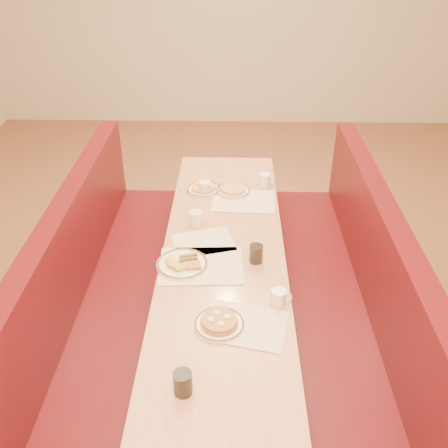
{
  "coord_description": "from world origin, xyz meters",
  "views": [
    {
      "loc": [
        0.05,
        -2.34,
        2.42
      ],
      "look_at": [
        0.0,
        0.12,
        0.85
      ],
      "focal_mm": 40.0,
      "sensor_mm": 36.0,
      "label": 1
    }
  ],
  "objects_px": {
    "booth_left": "(106,299)",
    "coffee_mug_c": "(265,180)",
    "eggs_plate": "(182,264)",
    "soda_tumbler_mid": "(256,254)",
    "coffee_mug_a": "(279,297)",
    "coffee_mug_b": "(196,218)",
    "booth_right": "(343,303)",
    "coffee_mug_d": "(205,187)",
    "soda_tumbler_near": "(183,383)",
    "diner_table": "(224,300)",
    "pancake_plate": "(219,323)"
  },
  "relations": [
    {
      "from": "diner_table",
      "to": "booth_left",
      "type": "bearing_deg",
      "value": 180.0
    },
    {
      "from": "coffee_mug_a",
      "to": "coffee_mug_b",
      "type": "distance_m",
      "value": 0.86
    },
    {
      "from": "eggs_plate",
      "to": "soda_tumbler_mid",
      "type": "distance_m",
      "value": 0.41
    },
    {
      "from": "coffee_mug_c",
      "to": "soda_tumbler_mid",
      "type": "xyz_separation_m",
      "value": [
        -0.09,
        -0.89,
        0.0
      ]
    },
    {
      "from": "soda_tumbler_mid",
      "to": "soda_tumbler_near",
      "type": "bearing_deg",
      "value": -109.88
    },
    {
      "from": "eggs_plate",
      "to": "booth_right",
      "type": "bearing_deg",
      "value": 9.36
    },
    {
      "from": "pancake_plate",
      "to": "eggs_plate",
      "type": "xyz_separation_m",
      "value": [
        -0.22,
        0.46,
        -0.0
      ]
    },
    {
      "from": "coffee_mug_c",
      "to": "soda_tumbler_mid",
      "type": "bearing_deg",
      "value": -87.29
    },
    {
      "from": "pancake_plate",
      "to": "coffee_mug_c",
      "type": "relative_size",
      "value": 2.01
    },
    {
      "from": "eggs_plate",
      "to": "coffee_mug_c",
      "type": "xyz_separation_m",
      "value": [
        0.5,
        0.95,
        0.03
      ]
    },
    {
      "from": "pancake_plate",
      "to": "coffee_mug_a",
      "type": "bearing_deg",
      "value": 29.14
    },
    {
      "from": "diner_table",
      "to": "coffee_mug_b",
      "type": "distance_m",
      "value": 0.53
    },
    {
      "from": "coffee_mug_a",
      "to": "soda_tumbler_mid",
      "type": "xyz_separation_m",
      "value": [
        -0.1,
        0.35,
        0.01
      ]
    },
    {
      "from": "eggs_plate",
      "to": "diner_table",
      "type": "bearing_deg",
      "value": 34.95
    },
    {
      "from": "pancake_plate",
      "to": "soda_tumbler_near",
      "type": "distance_m",
      "value": 0.41
    },
    {
      "from": "eggs_plate",
      "to": "soda_tumbler_mid",
      "type": "height_order",
      "value": "soda_tumbler_mid"
    },
    {
      "from": "coffee_mug_c",
      "to": "diner_table",
      "type": "bearing_deg",
      "value": -100.5
    },
    {
      "from": "diner_table",
      "to": "coffee_mug_c",
      "type": "relative_size",
      "value": 20.89
    },
    {
      "from": "coffee_mug_b",
      "to": "soda_tumbler_near",
      "type": "relative_size",
      "value": 1.06
    },
    {
      "from": "booth_left",
      "to": "coffee_mug_c",
      "type": "height_order",
      "value": "booth_left"
    },
    {
      "from": "diner_table",
      "to": "coffee_mug_b",
      "type": "xyz_separation_m",
      "value": [
        -0.17,
        0.27,
        0.42
      ]
    },
    {
      "from": "booth_right",
      "to": "diner_table",
      "type": "bearing_deg",
      "value": 180.0
    },
    {
      "from": "coffee_mug_d",
      "to": "soda_tumbler_near",
      "type": "relative_size",
      "value": 1.0
    },
    {
      "from": "pancake_plate",
      "to": "soda_tumbler_near",
      "type": "xyz_separation_m",
      "value": [
        -0.13,
        -0.38,
        0.04
      ]
    },
    {
      "from": "booth_left",
      "to": "pancake_plate",
      "type": "xyz_separation_m",
      "value": [
        0.73,
        -0.62,
        0.41
      ]
    },
    {
      "from": "coffee_mug_a",
      "to": "soda_tumbler_near",
      "type": "bearing_deg",
      "value": -126.17
    },
    {
      "from": "diner_table",
      "to": "coffee_mug_c",
      "type": "height_order",
      "value": "coffee_mug_c"
    },
    {
      "from": "coffee_mug_d",
      "to": "soda_tumbler_mid",
      "type": "bearing_deg",
      "value": -50.98
    },
    {
      "from": "eggs_plate",
      "to": "soda_tumbler_near",
      "type": "distance_m",
      "value": 0.84
    },
    {
      "from": "booth_right",
      "to": "pancake_plate",
      "type": "xyz_separation_m",
      "value": [
        -0.74,
        -0.62,
        0.41
      ]
    },
    {
      "from": "booth_right",
      "to": "coffee_mug_b",
      "type": "xyz_separation_m",
      "value": [
        -0.91,
        0.27,
        0.43
      ]
    },
    {
      "from": "coffee_mug_a",
      "to": "coffee_mug_d",
      "type": "bearing_deg",
      "value": 112.41
    },
    {
      "from": "pancake_plate",
      "to": "coffee_mug_d",
      "type": "height_order",
      "value": "coffee_mug_d"
    },
    {
      "from": "eggs_plate",
      "to": "coffee_mug_d",
      "type": "distance_m",
      "value": 0.84
    },
    {
      "from": "booth_left",
      "to": "booth_right",
      "type": "xyz_separation_m",
      "value": [
        1.46,
        0.0,
        0.0
      ]
    },
    {
      "from": "diner_table",
      "to": "booth_right",
      "type": "height_order",
      "value": "booth_right"
    },
    {
      "from": "booth_right",
      "to": "coffee_mug_c",
      "type": "distance_m",
      "value": 1.01
    },
    {
      "from": "diner_table",
      "to": "soda_tumbler_mid",
      "type": "xyz_separation_m",
      "value": [
        0.18,
        -0.1,
        0.43
      ]
    },
    {
      "from": "diner_table",
      "to": "booth_left",
      "type": "height_order",
      "value": "booth_left"
    },
    {
      "from": "pancake_plate",
      "to": "coffee_mug_d",
      "type": "relative_size",
      "value": 2.22
    },
    {
      "from": "booth_left",
      "to": "coffee_mug_c",
      "type": "distance_m",
      "value": 1.35
    },
    {
      "from": "coffee_mug_a",
      "to": "pancake_plate",
      "type": "bearing_deg",
      "value": -149.02
    },
    {
      "from": "pancake_plate",
      "to": "booth_left",
      "type": "bearing_deg",
      "value": 139.71
    },
    {
      "from": "booth_right",
      "to": "coffee_mug_d",
      "type": "distance_m",
      "value": 1.19
    },
    {
      "from": "coffee_mug_a",
      "to": "coffee_mug_c",
      "type": "relative_size",
      "value": 0.91
    },
    {
      "from": "eggs_plate",
      "to": "coffee_mug_a",
      "type": "height_order",
      "value": "coffee_mug_a"
    },
    {
      "from": "eggs_plate",
      "to": "coffee_mug_b",
      "type": "relative_size",
      "value": 2.48
    },
    {
      "from": "coffee_mug_b",
      "to": "soda_tumbler_mid",
      "type": "height_order",
      "value": "soda_tumbler_mid"
    },
    {
      "from": "soda_tumbler_near",
      "to": "soda_tumbler_mid",
      "type": "xyz_separation_m",
      "value": [
        0.32,
        0.89,
        -0.0
      ]
    },
    {
      "from": "soda_tumbler_near",
      "to": "coffee_mug_c",
      "type": "bearing_deg",
      "value": 76.95
    }
  ]
}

